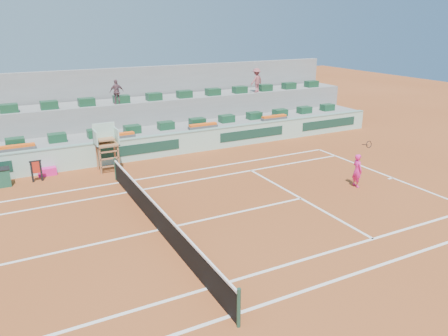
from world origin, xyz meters
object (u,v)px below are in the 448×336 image
at_px(umpire_chair, 106,141).
at_px(drink_cooler_a, 2,177).
at_px(tennis_player, 357,170).
at_px(player_bag, 47,172).

distance_m(umpire_chair, drink_cooler_a, 4.95).
height_order(umpire_chair, tennis_player, umpire_chair).
height_order(player_bag, tennis_player, tennis_player).
bearing_deg(drink_cooler_a, tennis_player, -27.71).
xyz_separation_m(drink_cooler_a, tennis_player, (14.34, -7.53, 0.36)).
distance_m(player_bag, drink_cooler_a, 2.10).
relative_size(umpire_chair, tennis_player, 1.05).
height_order(player_bag, drink_cooler_a, drink_cooler_a).
bearing_deg(drink_cooler_a, player_bag, 16.63).
relative_size(umpire_chair, drink_cooler_a, 2.86).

